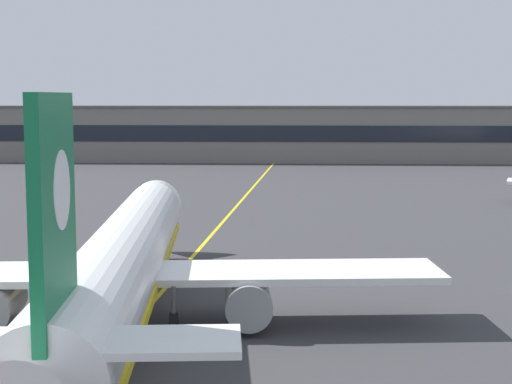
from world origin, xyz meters
TOP-DOWN VIEW (x-y plane):
  - taxiway_centreline at (0.00, 30.00)m, footprint 8.53×179.83m
  - airliner_foreground at (-1.11, 12.17)m, footprint 32.30×41.52m
  - terminal_building at (11.61, 117.49)m, footprint 136.16×12.40m

SIDE VIEW (x-z plane):
  - taxiway_centreline at x=0.00m, z-range 0.00..0.01m
  - airliner_foreground at x=-1.11m, z-range -2.46..9.19m
  - terminal_building at x=11.61m, z-range 0.01..9.87m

